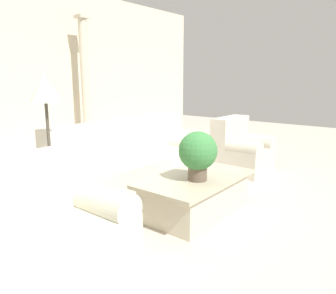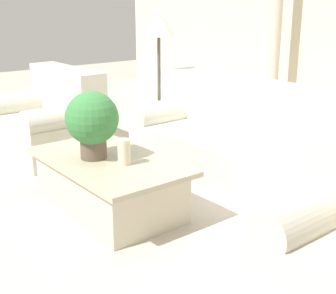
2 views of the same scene
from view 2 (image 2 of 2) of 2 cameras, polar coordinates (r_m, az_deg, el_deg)
name	(u,v)px [view 2 (image 2 of 2)]	position (r m, az deg, el deg)	size (l,w,h in m)	color
ground_plane	(154,193)	(4.12, -1.70, -5.64)	(16.00, 16.00, 0.00)	#BCB2A3
sofa_long	(250,145)	(4.31, 9.91, 0.20)	(2.43, 0.86, 0.91)	beige
loveseat	(51,119)	(5.30, -14.06, 3.27)	(1.24, 0.86, 0.91)	beige
coffee_table	(109,183)	(3.77, -7.18, -4.44)	(1.36, 0.78, 0.43)	beige
potted_plant	(92,121)	(3.64, -9.23, 3.19)	(0.41, 0.41, 0.53)	brown
pillar_candle	(124,152)	(3.52, -5.38, -0.61)	(0.10, 0.10, 0.20)	beige
floor_lamp	(159,31)	(5.04, -1.13, 13.91)	(0.33, 0.33, 1.54)	#4C473D
column_left	(276,20)	(6.67, 13.05, 14.80)	(0.22, 0.22, 2.66)	beige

